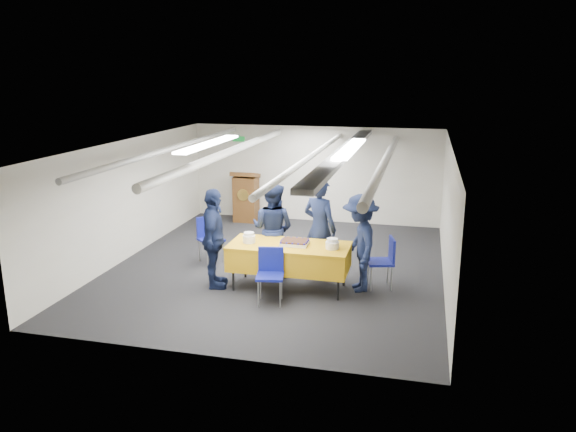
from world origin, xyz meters
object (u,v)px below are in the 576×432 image
object	(u,v)px
podium	(246,196)
chair_right	(385,257)
sheet_cake	(295,242)
chair_left	(209,234)
sailor_b	(273,229)
chair_near	(270,269)
sailor_c	(214,239)
sailor_d	(360,243)
sailor_a	(320,228)
serving_table	(289,257)

from	to	relation	value
podium	chair_right	xyz separation A→B (m)	(3.61, -3.61, -0.08)
sheet_cake	chair_left	xyz separation A→B (m)	(-1.91, 0.98, -0.28)
podium	sailor_b	size ratio (longest dim) A/B	0.76
chair_near	sailor_c	size ratio (longest dim) A/B	0.51
podium	sailor_c	size ratio (longest dim) A/B	0.74
sheet_cake	sailor_d	world-z (taller)	sailor_d
sheet_cake	sailor_d	bearing A→B (deg)	10.53
chair_near	sailor_a	bearing A→B (deg)	66.44
chair_near	sailor_d	world-z (taller)	sailor_d
chair_left	chair_near	bearing A→B (deg)	-43.97
chair_right	sailor_c	distance (m)	2.89
chair_left	sheet_cake	bearing A→B (deg)	-27.23
sailor_c	sailor_d	world-z (taller)	sailor_c
sailor_d	sailor_a	bearing A→B (deg)	-137.26
chair_left	chair_right	bearing A→B (deg)	-9.73
podium	sailor_c	world-z (taller)	sailor_c
sailor_c	sailor_b	bearing A→B (deg)	-55.17
podium	sheet_cake	bearing A→B (deg)	-61.90
chair_near	chair_left	size ratio (longest dim) A/B	1.00
serving_table	sailor_b	size ratio (longest dim) A/B	1.21
sheet_cake	sailor_a	xyz separation A→B (m)	(0.30, 0.64, 0.09)
sheet_cake	chair_near	xyz separation A→B (m)	(-0.25, -0.62, -0.28)
sailor_b	serving_table	bearing A→B (deg)	136.33
sailor_c	chair_left	bearing A→B (deg)	11.04
sailor_c	sailor_d	xyz separation A→B (m)	(2.39, 0.44, -0.03)
sheet_cake	sailor_c	distance (m)	1.35
podium	chair_near	size ratio (longest dim) A/B	1.44
chair_near	sailor_a	world-z (taller)	sailor_a
chair_right	sailor_d	world-z (taller)	sailor_d
chair_near	chair_right	size ratio (longest dim) A/B	1.00
chair_right	sailor_c	world-z (taller)	sailor_c
sailor_d	chair_left	bearing A→B (deg)	-121.96
podium	sailor_d	size ratio (longest dim) A/B	0.77
chair_near	sailor_a	size ratio (longest dim) A/B	0.48
serving_table	podium	bearing A→B (deg)	117.02
sailor_a	sailor_d	distance (m)	0.88
chair_left	sailor_c	distance (m)	1.40
sheet_cake	chair_right	world-z (taller)	chair_right
sheet_cake	chair_right	size ratio (longest dim) A/B	0.53
chair_near	chair_right	distance (m)	2.00
sheet_cake	sailor_a	size ratio (longest dim) A/B	0.26
serving_table	sailor_d	bearing A→B (deg)	10.53
chair_near	chair_left	world-z (taller)	same
chair_near	sailor_b	distance (m)	1.34
chair_near	sailor_b	size ratio (longest dim) A/B	0.52
chair_near	sailor_a	distance (m)	1.42
podium	chair_left	bearing A→B (deg)	-85.64
podium	sailor_c	distance (m)	4.34
sailor_a	sailor_b	world-z (taller)	sailor_a
chair_left	sailor_b	xyz separation A→B (m)	(1.36, -0.33, 0.30)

